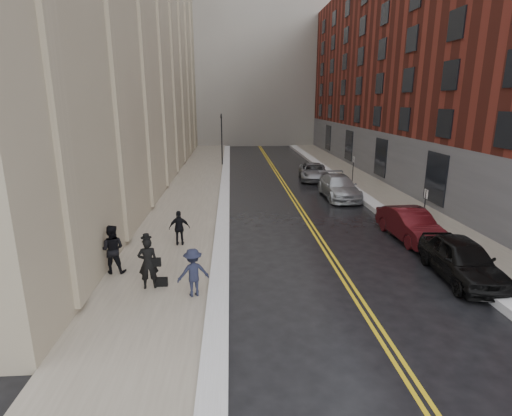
{
  "coord_description": "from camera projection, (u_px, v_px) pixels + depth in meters",
  "views": [
    {
      "loc": [
        -1.7,
        -10.64,
        6.46
      ],
      "look_at": [
        -0.57,
        7.35,
        1.6
      ],
      "focal_mm": 28.0,
      "sensor_mm": 36.0,
      "label": 1
    }
  ],
  "objects": [
    {
      "name": "parking_sign_near",
      "position": [
        425.0,
        207.0,
        19.87
      ],
      "size": [
        0.06,
        0.35,
        2.23
      ],
      "color": "black",
      "rests_on": "ground"
    },
    {
      "name": "pedestrian_a",
      "position": [
        112.0,
        249.0,
        14.93
      ],
      "size": [
        0.93,
        0.73,
        1.87
      ],
      "primitive_type": "imported",
      "rotation": [
        0.0,
        0.0,
        3.12
      ],
      "color": "black",
      "rests_on": "sidewalk_left"
    },
    {
      "name": "lane_stripe_b",
      "position": [
        294.0,
        197.0,
        27.61
      ],
      "size": [
        0.12,
        64.0,
        0.01
      ],
      "primitive_type": "cube",
      "color": "gold",
      "rests_on": "ground"
    },
    {
      "name": "snow_ridge_left",
      "position": [
        224.0,
        196.0,
        27.29
      ],
      "size": [
        0.7,
        60.8,
        0.26
      ],
      "primitive_type": "cube",
      "color": "white",
      "rests_on": "ground"
    },
    {
      "name": "pedestrian_b",
      "position": [
        193.0,
        272.0,
        13.17
      ],
      "size": [
        1.2,
        0.9,
        1.65
      ],
      "primitive_type": "imported",
      "rotation": [
        0.0,
        0.0,
        3.44
      ],
      "color": "#1C1F32",
      "rests_on": "sidewalk_left"
    },
    {
      "name": "pedestrian_c",
      "position": [
        180.0,
        228.0,
        17.87
      ],
      "size": [
        0.95,
        0.44,
        1.58
      ],
      "primitive_type": "imported",
      "rotation": [
        0.0,
        0.0,
        3.2
      ],
      "color": "black",
      "rests_on": "sidewalk_left"
    },
    {
      "name": "car_maroon",
      "position": [
        410.0,
        224.0,
        19.05
      ],
      "size": [
        1.86,
        4.58,
        1.48
      ],
      "primitive_type": "imported",
      "rotation": [
        0.0,
        0.0,
        0.07
      ],
      "color": "#3F0B0F",
      "rests_on": "ground"
    },
    {
      "name": "ground",
      "position": [
        290.0,
        322.0,
        12.04
      ],
      "size": [
        160.0,
        160.0,
        0.0
      ],
      "primitive_type": "plane",
      "color": "black",
      "rests_on": "ground"
    },
    {
      "name": "tower_far_right",
      "position": [
        317.0,
        10.0,
        70.74
      ],
      "size": [
        22.0,
        18.0,
        44.0
      ],
      "primitive_type": "cube",
      "color": "slate",
      "rests_on": "ground"
    },
    {
      "name": "snow_ridge_right",
      "position": [
        358.0,
        194.0,
        27.85
      ],
      "size": [
        0.85,
        60.8,
        0.3
      ],
      "primitive_type": "cube",
      "color": "white",
      "rests_on": "ground"
    },
    {
      "name": "sidewalk_left",
      "position": [
        191.0,
        198.0,
        27.16
      ],
      "size": [
        4.0,
        64.0,
        0.15
      ],
      "primitive_type": "cube",
      "color": "gray",
      "rests_on": "ground"
    },
    {
      "name": "pedestrian_main",
      "position": [
        148.0,
        263.0,
        13.68
      ],
      "size": [
        0.73,
        0.54,
        1.84
      ],
      "primitive_type": "imported",
      "rotation": [
        0.0,
        0.0,
        3.29
      ],
      "color": "black",
      "rests_on": "sidewalk_left"
    },
    {
      "name": "building_right",
      "position": [
        462.0,
        69.0,
        32.91
      ],
      "size": [
        14.0,
        50.0,
        18.0
      ],
      "primitive_type": "cube",
      "color": "maroon",
      "rests_on": "ground"
    },
    {
      "name": "sidewalk_right",
      "position": [
        384.0,
        195.0,
        27.98
      ],
      "size": [
        3.0,
        64.0,
        0.15
      ],
      "primitive_type": "cube",
      "color": "gray",
      "rests_on": "ground"
    },
    {
      "name": "traffic_signal",
      "position": [
        222.0,
        135.0,
        39.98
      ],
      "size": [
        0.18,
        0.15,
        5.2
      ],
      "color": "black",
      "rests_on": "ground"
    },
    {
      "name": "car_black",
      "position": [
        462.0,
        259.0,
        14.79
      ],
      "size": [
        2.1,
        4.63,
        1.54
      ],
      "primitive_type": "imported",
      "rotation": [
        0.0,
        0.0,
        -0.06
      ],
      "color": "black",
      "rests_on": "ground"
    },
    {
      "name": "car_silver_far",
      "position": [
        313.0,
        172.0,
        33.52
      ],
      "size": [
        2.8,
        5.12,
        1.36
      ],
      "primitive_type": "imported",
      "rotation": [
        0.0,
        0.0,
        -0.12
      ],
      "color": "gray",
      "rests_on": "ground"
    },
    {
      "name": "lane_stripe_a",
      "position": [
        291.0,
        197.0,
        27.6
      ],
      "size": [
        0.12,
        64.0,
        0.01
      ],
      "primitive_type": "cube",
      "color": "gold",
      "rests_on": "ground"
    },
    {
      "name": "car_silver_near",
      "position": [
        339.0,
        187.0,
        27.23
      ],
      "size": [
        2.14,
        5.26,
        1.53
      ],
      "primitive_type": "imported",
      "rotation": [
        0.0,
        0.0,
        0.0
      ],
      "color": "#A6AAAE",
      "rests_on": "ground"
    },
    {
      "name": "parking_sign_far",
      "position": [
        353.0,
        168.0,
        31.43
      ],
      "size": [
        0.06,
        0.35,
        2.23
      ],
      "color": "black",
      "rests_on": "ground"
    }
  ]
}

